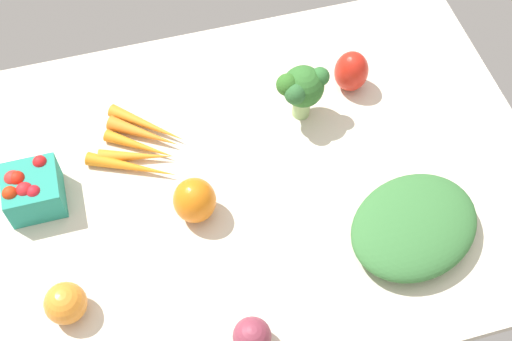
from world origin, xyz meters
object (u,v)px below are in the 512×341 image
object	(u,v)px
bell_pepper_red	(351,71)
leafy_greens_clump	(414,226)
heirloom_tomato_orange	(66,303)
berry_basket	(32,189)
bell_pepper_orange	(195,200)
broccoli_head	(302,88)
red_onion_near_basket	(252,336)
carrot_bunch	(140,145)

from	to	relation	value
bell_pepper_red	leafy_greens_clump	distance (cm)	34.16
heirloom_tomato_orange	bell_pepper_red	xyz separation A→B (cm)	(58.97, 32.55, 1.07)
heirloom_tomato_orange	bell_pepper_red	world-z (taller)	bell_pepper_red
berry_basket	bell_pepper_orange	bearing A→B (deg)	-20.15
broccoli_head	heirloom_tomato_orange	xyz separation A→B (cm)	(-47.42, -28.36, -4.60)
heirloom_tomato_orange	leafy_greens_clump	size ratio (longest dim) A/B	0.29
broccoli_head	red_onion_near_basket	world-z (taller)	broccoli_head
broccoli_head	berry_basket	distance (cm)	51.07
bell_pepper_red	bell_pepper_orange	bearing A→B (deg)	-150.32
broccoli_head	berry_basket	xyz separation A→B (cm)	(-50.53, -6.25, -4.01)
broccoli_head	heirloom_tomato_orange	distance (cm)	55.45
broccoli_head	leafy_greens_clump	world-z (taller)	broccoli_head
bell_pepper_orange	red_onion_near_basket	world-z (taller)	bell_pepper_orange
heirloom_tomato_orange	red_onion_near_basket	bearing A→B (deg)	-25.34
leafy_greens_clump	berry_basket	xyz separation A→B (cm)	(-61.26, 23.70, 0.82)
carrot_bunch	leafy_greens_clump	size ratio (longest dim) A/B	0.84
heirloom_tomato_orange	carrot_bunch	xyz separation A→B (cm)	(16.51, 28.45, -2.08)
berry_basket	heirloom_tomato_orange	bearing A→B (deg)	-82.01
heirloom_tomato_orange	berry_basket	size ratio (longest dim) A/B	0.71
broccoli_head	bell_pepper_orange	bearing A→B (deg)	-146.17
broccoli_head	berry_basket	bearing A→B (deg)	-172.95
bell_pepper_orange	broccoli_head	size ratio (longest dim) A/B	0.73
carrot_bunch	berry_basket	world-z (taller)	berry_basket
bell_pepper_orange	berry_basket	bearing A→B (deg)	159.85
carrot_bunch	red_onion_near_basket	xyz separation A→B (cm)	(10.37, -41.18, 1.72)
bell_pepper_red	heirloom_tomato_orange	bearing A→B (deg)	-151.11
bell_pepper_orange	leafy_greens_clump	size ratio (longest dim) A/B	0.37
heirloom_tomato_orange	berry_basket	world-z (taller)	berry_basket
berry_basket	red_onion_near_basket	bearing A→B (deg)	-49.29
heirloom_tomato_orange	red_onion_near_basket	size ratio (longest dim) A/B	1.12
bell_pepper_red	red_onion_near_basket	xyz separation A→B (cm)	(-32.09, -45.28, -1.43)
carrot_bunch	berry_basket	bearing A→B (deg)	-162.10
heirloom_tomato_orange	berry_basket	distance (cm)	22.34
bell_pepper_orange	red_onion_near_basket	distance (cm)	25.33
carrot_bunch	bell_pepper_red	distance (cm)	42.78
leafy_greens_clump	berry_basket	world-z (taller)	berry_basket
leafy_greens_clump	heirloom_tomato_orange	bearing A→B (deg)	178.44
leafy_greens_clump	carrot_bunch	bearing A→B (deg)	144.20
bell_pepper_orange	red_onion_near_basket	xyz separation A→B (cm)	(3.35, -25.07, -1.35)
red_onion_near_basket	broccoli_head	bearing A→B (deg)	63.44
broccoli_head	bell_pepper_red	world-z (taller)	broccoli_head
heirloom_tomato_orange	bell_pepper_red	size ratio (longest dim) A/B	0.76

